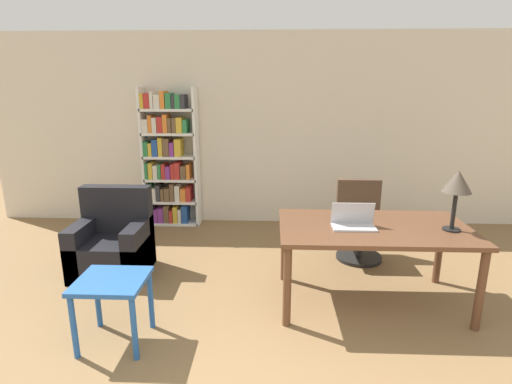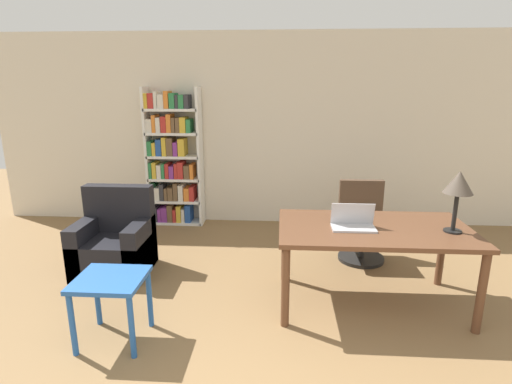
{
  "view_description": "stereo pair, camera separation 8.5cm",
  "coord_description": "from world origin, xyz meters",
  "px_view_note": "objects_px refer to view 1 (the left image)",
  "views": [
    {
      "loc": [
        0.1,
        -1.21,
        1.97
      ],
      "look_at": [
        -0.05,
        2.41,
        1.0
      ],
      "focal_mm": 28.0,
      "sensor_mm": 36.0,
      "label": 1
    },
    {
      "loc": [
        0.18,
        -1.2,
        1.97
      ],
      "look_at": [
        -0.05,
        2.41,
        1.0
      ],
      "focal_mm": 28.0,
      "sensor_mm": 36.0,
      "label": 2
    }
  ],
  "objects_px": {
    "laptop": "(353,222)",
    "armchair": "(113,246)",
    "desk": "(373,235)",
    "table_lamp": "(457,184)",
    "side_table_blue": "(112,291)",
    "bookshelf": "(168,161)",
    "office_chair": "(360,223)"
  },
  "relations": [
    {
      "from": "desk",
      "to": "side_table_blue",
      "type": "bearing_deg",
      "value": -161.9
    },
    {
      "from": "desk",
      "to": "laptop",
      "type": "distance_m",
      "value": 0.24
    },
    {
      "from": "bookshelf",
      "to": "office_chair",
      "type": "bearing_deg",
      "value": -23.29
    },
    {
      "from": "desk",
      "to": "laptop",
      "type": "height_order",
      "value": "laptop"
    },
    {
      "from": "laptop",
      "to": "armchair",
      "type": "xyz_separation_m",
      "value": [
        -2.44,
        0.57,
        -0.5
      ]
    },
    {
      "from": "desk",
      "to": "armchair",
      "type": "relative_size",
      "value": 1.86
    },
    {
      "from": "desk",
      "to": "table_lamp",
      "type": "xyz_separation_m",
      "value": [
        0.65,
        -0.08,
        0.5
      ]
    },
    {
      "from": "desk",
      "to": "armchair",
      "type": "bearing_deg",
      "value": 168.64
    },
    {
      "from": "laptop",
      "to": "bookshelf",
      "type": "distance_m",
      "value": 3.09
    },
    {
      "from": "desk",
      "to": "armchair",
      "type": "height_order",
      "value": "armchair"
    },
    {
      "from": "armchair",
      "to": "side_table_blue",
      "type": "bearing_deg",
      "value": -68.08
    },
    {
      "from": "bookshelf",
      "to": "armchair",
      "type": "bearing_deg",
      "value": -98.44
    },
    {
      "from": "laptop",
      "to": "office_chair",
      "type": "relative_size",
      "value": 0.42
    },
    {
      "from": "desk",
      "to": "side_table_blue",
      "type": "height_order",
      "value": "desk"
    },
    {
      "from": "desk",
      "to": "side_table_blue",
      "type": "xyz_separation_m",
      "value": [
        -2.14,
        -0.7,
        -0.22
      ]
    },
    {
      "from": "office_chair",
      "to": "armchair",
      "type": "bearing_deg",
      "value": -169.37
    },
    {
      "from": "desk",
      "to": "laptop",
      "type": "xyz_separation_m",
      "value": [
        -0.2,
        -0.04,
        0.14
      ]
    },
    {
      "from": "office_chair",
      "to": "armchair",
      "type": "distance_m",
      "value": 2.8
    },
    {
      "from": "armchair",
      "to": "table_lamp",
      "type": "bearing_deg",
      "value": -10.56
    },
    {
      "from": "desk",
      "to": "bookshelf",
      "type": "height_order",
      "value": "bookshelf"
    },
    {
      "from": "armchair",
      "to": "office_chair",
      "type": "bearing_deg",
      "value": 10.63
    },
    {
      "from": "laptop",
      "to": "bookshelf",
      "type": "relative_size",
      "value": 0.19
    },
    {
      "from": "armchair",
      "to": "bookshelf",
      "type": "relative_size",
      "value": 0.47
    },
    {
      "from": "table_lamp",
      "to": "office_chair",
      "type": "relative_size",
      "value": 0.59
    },
    {
      "from": "desk",
      "to": "bookshelf",
      "type": "bearing_deg",
      "value": 138.46
    },
    {
      "from": "table_lamp",
      "to": "armchair",
      "type": "bearing_deg",
      "value": 169.44
    },
    {
      "from": "bookshelf",
      "to": "side_table_blue",
      "type": "bearing_deg",
      "value": -84.79
    },
    {
      "from": "office_chair",
      "to": "side_table_blue",
      "type": "bearing_deg",
      "value": -142.25
    },
    {
      "from": "side_table_blue",
      "to": "desk",
      "type": "bearing_deg",
      "value": 18.1
    },
    {
      "from": "laptop",
      "to": "desk",
      "type": "bearing_deg",
      "value": 12.03
    },
    {
      "from": "table_lamp",
      "to": "desk",
      "type": "bearing_deg",
      "value": 172.75
    },
    {
      "from": "desk",
      "to": "table_lamp",
      "type": "relative_size",
      "value": 3.17
    }
  ]
}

